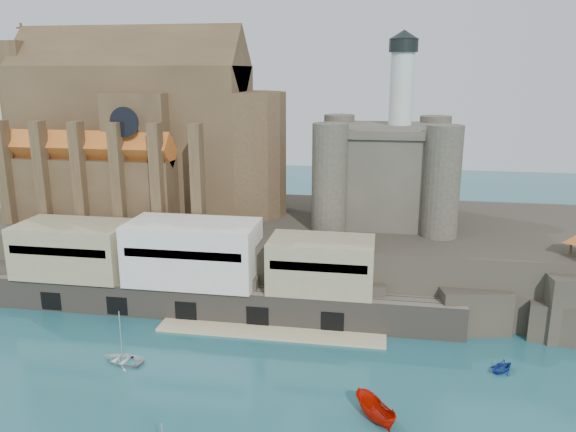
# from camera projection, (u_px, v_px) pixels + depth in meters

# --- Properties ---
(ground) EXTENTS (300.00, 300.00, 0.00)m
(ground) POSITION_uv_depth(u_px,v_px,m) (215.00, 412.00, 56.51)
(ground) COLOR #1A4F58
(ground) RESTS_ON ground
(promontory) EXTENTS (100.00, 36.00, 10.00)m
(promontory) POSITION_uv_depth(u_px,v_px,m) (282.00, 247.00, 92.86)
(promontory) COLOR #29241E
(promontory) RESTS_ON ground
(quay) EXTENTS (70.00, 12.00, 13.05)m
(quay) POSITION_uv_depth(u_px,v_px,m) (192.00, 271.00, 78.64)
(quay) COLOR #61594D
(quay) RESTS_ON ground
(church) EXTENTS (47.00, 25.93, 30.51)m
(church) POSITION_uv_depth(u_px,v_px,m) (145.00, 139.00, 94.75)
(church) COLOR #473521
(church) RESTS_ON promontory
(castle_keep) EXTENTS (21.20, 21.20, 29.30)m
(castle_keep) POSITION_uv_depth(u_px,v_px,m) (385.00, 168.00, 88.47)
(castle_keep) COLOR #423F34
(castle_keep) RESTS_ON promontory
(boat_5) EXTENTS (3.09, 3.10, 5.81)m
(boat_5) POSITION_uv_depth(u_px,v_px,m) (374.00, 418.00, 55.43)
(boat_5) COLOR #BC1403
(boat_5) RESTS_ON ground
(boat_6) EXTENTS (1.90, 3.96, 5.33)m
(boat_6) POSITION_uv_depth(u_px,v_px,m) (123.00, 361.00, 66.26)
(boat_6) COLOR silver
(boat_6) RESTS_ON ground
(boat_7) EXTENTS (3.35, 3.39, 3.43)m
(boat_7) POSITION_uv_depth(u_px,v_px,m) (501.00, 371.00, 64.13)
(boat_7) COLOR navy
(boat_7) RESTS_ON ground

